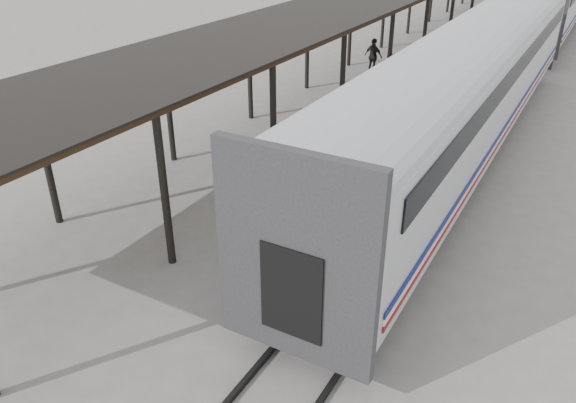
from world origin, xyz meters
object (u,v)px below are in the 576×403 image
at_px(luggage_tug, 394,70).
at_px(pedestrian, 373,56).
at_px(baggage_cart, 305,225).
at_px(porter, 293,195).

distance_m(luggage_tug, pedestrian, 1.78).
relative_size(baggage_cart, luggage_tug, 1.58).
relative_size(baggage_cart, pedestrian, 1.40).
height_order(baggage_cart, luggage_tug, luggage_tug).
bearing_deg(baggage_cart, luggage_tug, 110.52).
height_order(baggage_cart, porter, porter).
distance_m(luggage_tug, porter, 16.89).
height_order(baggage_cart, pedestrian, pedestrian).
xyz_separation_m(baggage_cart, luggage_tug, (-3.35, 15.86, -0.08)).
xyz_separation_m(porter, pedestrian, (-4.85, 17.42, -0.88)).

